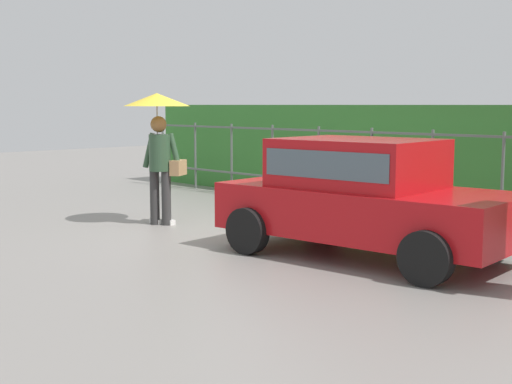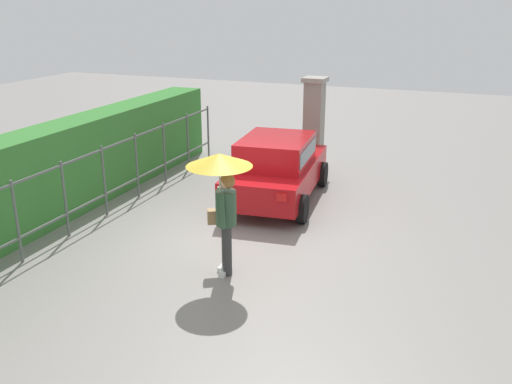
# 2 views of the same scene
# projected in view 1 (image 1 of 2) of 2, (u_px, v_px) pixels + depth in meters

# --- Properties ---
(ground_plane) EXTENTS (40.00, 40.00, 0.00)m
(ground_plane) POSITION_uv_depth(u_px,v_px,m) (258.00, 234.00, 10.46)
(ground_plane) COLOR gray
(car) EXTENTS (3.86, 2.15, 1.48)m
(car) POSITION_uv_depth(u_px,v_px,m) (363.00, 193.00, 8.82)
(car) COLOR #B71116
(car) RESTS_ON ground
(pedestrian) EXTENTS (1.05, 1.05, 2.08)m
(pedestrian) POSITION_uv_depth(u_px,v_px,m) (159.00, 125.00, 11.15)
(pedestrian) COLOR #333333
(pedestrian) RESTS_ON ground
(fence_section) EXTENTS (11.15, 0.05, 1.50)m
(fence_section) POSITION_uv_depth(u_px,v_px,m) (344.00, 164.00, 12.92)
(fence_section) COLOR #59605B
(fence_section) RESTS_ON ground
(hedge_row) EXTENTS (12.10, 0.90, 1.90)m
(hedge_row) POSITION_uv_depth(u_px,v_px,m) (374.00, 155.00, 13.53)
(hedge_row) COLOR #387F33
(hedge_row) RESTS_ON ground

